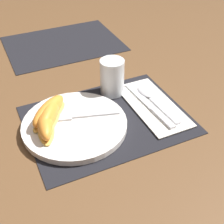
{
  "coord_description": "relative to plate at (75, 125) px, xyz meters",
  "views": [
    {
      "loc": [
        -0.25,
        -0.57,
        0.52
      ],
      "look_at": [
        0.01,
        -0.0,
        0.02
      ],
      "focal_mm": 50.0,
      "sensor_mm": 36.0,
      "label": 1
    }
  ],
  "objects": [
    {
      "name": "citrus_wedge_1",
      "position": [
        -0.05,
        0.03,
        0.03
      ],
      "size": [
        0.11,
        0.13,
        0.05
      ],
      "color": "#F7C656",
      "rests_on": "plate"
    },
    {
      "name": "knife",
      "position": [
        0.21,
        -0.01,
        -0.0
      ],
      "size": [
        0.03,
        0.22,
        0.01
      ],
      "color": "silver",
      "rests_on": "napkin"
    },
    {
      "name": "placemat",
      "position": [
        0.09,
        -0.01,
        -0.01
      ],
      "size": [
        0.41,
        0.3,
        0.0
      ],
      "color": "black",
      "rests_on": "ground_plane"
    },
    {
      "name": "napkin",
      "position": [
        0.22,
        -0.01,
        -0.01
      ],
      "size": [
        0.11,
        0.25,
        0.0
      ],
      "color": "white",
      "rests_on": "placemat"
    },
    {
      "name": "citrus_wedge_0",
      "position": [
        -0.05,
        0.04,
        0.03
      ],
      "size": [
        0.13,
        0.12,
        0.05
      ],
      "color": "#F7C656",
      "rests_on": "plate"
    },
    {
      "name": "spoon",
      "position": [
        0.23,
        0.03,
        -0.0
      ],
      "size": [
        0.04,
        0.19,
        0.01
      ],
      "color": "silver",
      "rests_on": "napkin"
    },
    {
      "name": "placemat_far",
      "position": [
        0.12,
        0.47,
        -0.01
      ],
      "size": [
        0.41,
        0.3,
        0.0
      ],
      "color": "black",
      "rests_on": "ground_plane"
    },
    {
      "name": "fork",
      "position": [
        0.01,
        0.02,
        0.01
      ],
      "size": [
        0.19,
        0.07,
        0.0
      ],
      "color": "silver",
      "rests_on": "plate"
    },
    {
      "name": "ground_plane",
      "position": [
        0.09,
        -0.01,
        -0.01
      ],
      "size": [
        3.0,
        3.0,
        0.0
      ],
      "primitive_type": "plane",
      "color": "brown"
    },
    {
      "name": "citrus_wedge_2",
      "position": [
        -0.07,
        0.0,
        0.03
      ],
      "size": [
        0.07,
        0.13,
        0.04
      ],
      "color": "#F7C656",
      "rests_on": "plate"
    },
    {
      "name": "juice_glass",
      "position": [
        0.15,
        0.1,
        0.04
      ],
      "size": [
        0.07,
        0.07,
        0.1
      ],
      "color": "silver",
      "rests_on": "placemat"
    },
    {
      "name": "plate",
      "position": [
        0.0,
        0.0,
        0.0
      ],
      "size": [
        0.26,
        0.26,
        0.02
      ],
      "color": "white",
      "rests_on": "placemat"
    }
  ]
}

